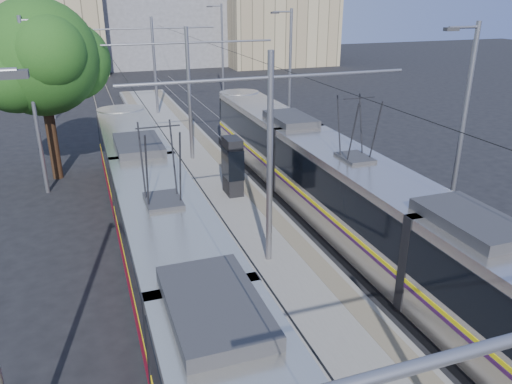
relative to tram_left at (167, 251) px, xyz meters
name	(u,v)px	position (x,y,z in m)	size (l,w,h in m)	color
platform	(206,178)	(3.60, 9.91, -1.56)	(4.00, 50.00, 0.30)	gray
tactile_strip_left	(177,179)	(2.15, 9.91, -1.40)	(0.70, 50.00, 0.01)	gray
tactile_strip_right	(233,172)	(5.05, 9.91, -1.40)	(0.70, 50.00, 0.01)	gray
rails	(206,181)	(3.60, 9.91, -1.69)	(8.71, 70.00, 0.03)	gray
tram_left	(167,251)	(0.00, 0.00, 0.00)	(2.43, 28.09, 5.50)	black
tram_right	(352,196)	(7.20, 1.71, 0.15)	(2.43, 29.57, 5.50)	black
catenary	(218,103)	(3.60, 7.06, 2.81)	(9.20, 70.00, 7.00)	gray
street_lamps	(185,85)	(3.60, 13.91, 2.47)	(15.18, 38.22, 8.00)	gray
shelter	(233,165)	(4.22, 7.14, -0.04)	(0.73, 1.19, 2.62)	black
tree	(48,59)	(-3.10, 13.16, 4.22)	(6.03, 5.58, 8.76)	#382314
building_left	(29,17)	(-6.40, 52.91, 4.65)	(16.32, 12.24, 12.70)	tan
building_centre	(161,8)	(9.60, 56.91, 5.33)	(18.36, 14.28, 14.06)	gray
building_right	(276,18)	(23.60, 50.91, 4.19)	(14.28, 10.20, 11.78)	tan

